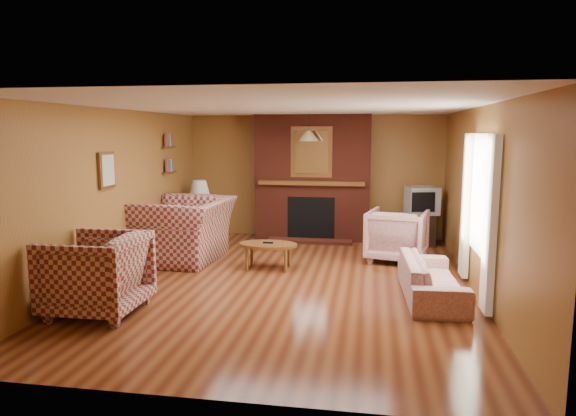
% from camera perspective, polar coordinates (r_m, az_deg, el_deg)
% --- Properties ---
extents(floor, '(6.50, 6.50, 0.00)m').
position_cam_1_polar(floor, '(7.23, -0.06, -8.18)').
color(floor, '#4C2110').
rests_on(floor, ground).
extents(ceiling, '(6.50, 6.50, 0.00)m').
position_cam_1_polar(ceiling, '(6.94, -0.07, 11.17)').
color(ceiling, silver).
rests_on(ceiling, wall_back).
extents(wall_back, '(6.50, 0.00, 6.50)m').
position_cam_1_polar(wall_back, '(10.19, 2.93, 3.53)').
color(wall_back, olive).
rests_on(wall_back, floor).
extents(wall_front, '(6.50, 0.00, 6.50)m').
position_cam_1_polar(wall_front, '(3.86, -8.00, -4.63)').
color(wall_front, olive).
rests_on(wall_front, floor).
extents(wall_left, '(0.00, 6.50, 6.50)m').
position_cam_1_polar(wall_left, '(7.79, -18.52, 1.60)').
color(wall_left, olive).
rests_on(wall_left, floor).
extents(wall_right, '(0.00, 6.50, 6.50)m').
position_cam_1_polar(wall_right, '(7.03, 20.49, 0.80)').
color(wall_right, olive).
rests_on(wall_right, floor).
extents(fireplace, '(2.20, 0.82, 2.40)m').
position_cam_1_polar(fireplace, '(9.93, 2.76, 3.30)').
color(fireplace, '#5A1F13').
rests_on(fireplace, floor).
extents(window_right, '(0.10, 1.85, 2.00)m').
position_cam_1_polar(window_right, '(6.83, 20.38, -0.02)').
color(window_right, beige).
rests_on(window_right, wall_right).
extents(bookshelf, '(0.09, 0.55, 0.71)m').
position_cam_1_polar(bookshelf, '(9.45, -12.96, 5.78)').
color(bookshelf, brown).
rests_on(bookshelf, wall_left).
extents(botanical_print, '(0.05, 0.40, 0.50)m').
position_cam_1_polar(botanical_print, '(7.48, -19.49, 3.98)').
color(botanical_print, brown).
rests_on(botanical_print, wall_left).
extents(pendant_light, '(0.36, 0.36, 0.48)m').
position_cam_1_polar(pendant_light, '(9.21, 2.30, 8.00)').
color(pendant_light, black).
rests_on(pendant_light, ceiling).
extents(plaid_loveseat, '(1.41, 1.59, 1.00)m').
position_cam_1_polar(plaid_loveseat, '(8.49, -11.40, -2.37)').
color(plaid_loveseat, maroon).
rests_on(plaid_loveseat, floor).
extents(plaid_armchair, '(1.03, 1.00, 0.93)m').
position_cam_1_polar(plaid_armchair, '(6.29, -20.56, -6.88)').
color(plaid_armchair, maroon).
rests_on(plaid_armchair, floor).
extents(floral_sofa, '(0.75, 1.75, 0.50)m').
position_cam_1_polar(floral_sofa, '(6.75, 15.65, -7.51)').
color(floral_sofa, '#C7B19A').
rests_on(floral_sofa, floor).
extents(floral_armchair, '(1.08, 1.10, 0.84)m').
position_cam_1_polar(floral_armchair, '(8.46, 12.04, -2.99)').
color(floral_armchair, '#C7B19A').
rests_on(floral_armchair, floor).
extents(coffee_table, '(0.89, 0.55, 0.42)m').
position_cam_1_polar(coffee_table, '(7.82, -2.22, -4.29)').
color(coffee_table, brown).
rests_on(coffee_table, floor).
extents(side_table, '(0.41, 0.41, 0.54)m').
position_cam_1_polar(side_table, '(10.00, -9.69, -2.05)').
color(side_table, brown).
rests_on(side_table, floor).
extents(table_lamp, '(0.38, 0.38, 0.62)m').
position_cam_1_polar(table_lamp, '(9.91, -9.78, 1.47)').
color(table_lamp, silver).
rests_on(table_lamp, side_table).
extents(tv_stand, '(0.57, 0.53, 0.58)m').
position_cam_1_polar(tv_stand, '(9.84, 14.54, -2.26)').
color(tv_stand, black).
rests_on(tv_stand, floor).
extents(crt_tv, '(0.64, 0.63, 0.50)m').
position_cam_1_polar(crt_tv, '(9.76, 14.66, 0.85)').
color(crt_tv, '#9A9DA1').
rests_on(crt_tv, tv_stand).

